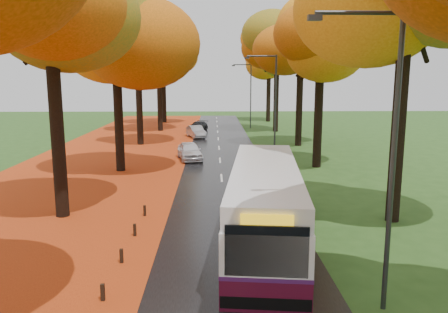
{
  "coord_description": "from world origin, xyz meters",
  "views": [
    {
      "loc": [
        -0.5,
        -3.08,
        6.34
      ],
      "look_at": [
        0.0,
        17.49,
        2.6
      ],
      "focal_mm": 35.0,
      "sensor_mm": 36.0,
      "label": 1
    }
  ],
  "objects_px": {
    "streetlamp_near": "(385,141)",
    "car_dark": "(198,126)",
    "car_silver": "(196,132)",
    "streetlamp_far": "(249,91)",
    "bus": "(265,202)",
    "streetlamp_mid": "(272,99)",
    "car_white": "(190,151)"
  },
  "relations": [
    {
      "from": "streetlamp_near",
      "to": "car_dark",
      "type": "bearing_deg",
      "value": 98.78
    },
    {
      "from": "car_silver",
      "to": "streetlamp_far",
      "type": "bearing_deg",
      "value": 36.94
    },
    {
      "from": "bus",
      "to": "streetlamp_mid",
      "type": "bearing_deg",
      "value": 87.87
    },
    {
      "from": "streetlamp_mid",
      "to": "car_silver",
      "type": "distance_m",
      "value": 15.07
    },
    {
      "from": "streetlamp_mid",
      "to": "car_dark",
      "type": "relative_size",
      "value": 2.06
    },
    {
      "from": "car_white",
      "to": "streetlamp_mid",
      "type": "bearing_deg",
      "value": -14.8
    },
    {
      "from": "streetlamp_mid",
      "to": "streetlamp_near",
      "type": "bearing_deg",
      "value": -90.0
    },
    {
      "from": "streetlamp_mid",
      "to": "car_white",
      "type": "distance_m",
      "value": 7.46
    },
    {
      "from": "car_silver",
      "to": "bus",
      "type": "bearing_deg",
      "value": -100.55
    },
    {
      "from": "streetlamp_mid",
      "to": "bus",
      "type": "bearing_deg",
      "value": -98.36
    },
    {
      "from": "streetlamp_mid",
      "to": "car_silver",
      "type": "xyz_separation_m",
      "value": [
        -6.3,
        13.07,
        -4.05
      ]
    },
    {
      "from": "streetlamp_mid",
      "to": "car_white",
      "type": "relative_size",
      "value": 2.0
    },
    {
      "from": "streetlamp_mid",
      "to": "streetlamp_far",
      "type": "height_order",
      "value": "same"
    },
    {
      "from": "bus",
      "to": "car_silver",
      "type": "distance_m",
      "value": 30.09
    },
    {
      "from": "streetlamp_far",
      "to": "car_white",
      "type": "height_order",
      "value": "streetlamp_far"
    },
    {
      "from": "car_dark",
      "to": "car_white",
      "type": "bearing_deg",
      "value": -72.82
    },
    {
      "from": "car_white",
      "to": "car_silver",
      "type": "xyz_separation_m",
      "value": [
        0.0,
        12.73,
        -0.06
      ]
    },
    {
      "from": "bus",
      "to": "car_dark",
      "type": "xyz_separation_m",
      "value": [
        -3.82,
        35.44,
        -0.97
      ]
    },
    {
      "from": "bus",
      "to": "car_dark",
      "type": "bearing_deg",
      "value": 102.39
    },
    {
      "from": "streetlamp_near",
      "to": "car_dark",
      "type": "distance_m",
      "value": 41.37
    },
    {
      "from": "streetlamp_mid",
      "to": "car_white",
      "type": "xyz_separation_m",
      "value": [
        -6.3,
        0.34,
        -3.99
      ]
    },
    {
      "from": "car_white",
      "to": "streetlamp_far",
      "type": "bearing_deg",
      "value": 62.11
    },
    {
      "from": "car_white",
      "to": "car_silver",
      "type": "distance_m",
      "value": 12.73
    },
    {
      "from": "streetlamp_mid",
      "to": "bus",
      "type": "distance_m",
      "value": 17.23
    },
    {
      "from": "streetlamp_far",
      "to": "streetlamp_mid",
      "type": "bearing_deg",
      "value": -90.0
    },
    {
      "from": "bus",
      "to": "car_white",
      "type": "height_order",
      "value": "bus"
    },
    {
      "from": "streetlamp_far",
      "to": "car_white",
      "type": "bearing_deg",
      "value": -106.21
    },
    {
      "from": "streetlamp_far",
      "to": "bus",
      "type": "height_order",
      "value": "streetlamp_far"
    },
    {
      "from": "streetlamp_near",
      "to": "bus",
      "type": "bearing_deg",
      "value": 115.2
    },
    {
      "from": "car_white",
      "to": "car_dark",
      "type": "relative_size",
      "value": 1.03
    },
    {
      "from": "streetlamp_near",
      "to": "car_dark",
      "type": "relative_size",
      "value": 2.06
    },
    {
      "from": "streetlamp_near",
      "to": "streetlamp_mid",
      "type": "xyz_separation_m",
      "value": [
        0.0,
        22.0,
        0.0
      ]
    }
  ]
}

